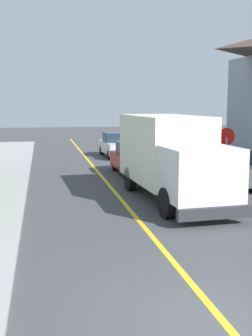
% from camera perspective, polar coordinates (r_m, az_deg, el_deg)
% --- Properties ---
extents(ground_plane, '(120.00, 120.00, 0.00)m').
position_cam_1_polar(ground_plane, '(7.65, 13.61, -20.19)').
color(ground_plane, '#424247').
extents(centre_line_yellow, '(0.16, 56.00, 0.01)m').
position_cam_1_polar(centre_line_yellow, '(16.71, -0.98, -3.92)').
color(centre_line_yellow, gold).
rests_on(centre_line_yellow, ground).
extents(box_truck, '(2.79, 7.30, 3.20)m').
position_cam_1_polar(box_truck, '(16.15, 6.02, 1.93)').
color(box_truck, '#F2EDCC').
rests_on(box_truck, ground).
extents(parked_car_near, '(1.90, 4.44, 1.67)m').
position_cam_1_polar(parked_car_near, '(21.93, 1.14, 1.21)').
color(parked_car_near, maroon).
rests_on(parked_car_near, ground).
extents(parked_car_mid, '(1.97, 4.47, 1.67)m').
position_cam_1_polar(parked_car_mid, '(29.19, -1.30, 3.10)').
color(parked_car_mid, silver).
rests_on(parked_car_mid, ground).
extents(parked_van_across, '(1.90, 4.44, 1.67)m').
position_cam_1_polar(parked_van_across, '(19.51, 13.41, 0.03)').
color(parked_van_across, silver).
rests_on(parked_van_across, ground).
extents(stop_sign, '(0.80, 0.10, 2.65)m').
position_cam_1_polar(stop_sign, '(18.80, 13.43, 2.97)').
color(stop_sign, gray).
rests_on(stop_sign, ground).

